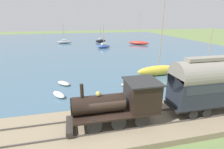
{
  "coord_description": "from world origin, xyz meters",
  "views": [
    {
      "loc": [
        -10.39,
        2.1,
        7.74
      ],
      "look_at": [
        8.01,
        -2.21,
        1.53
      ],
      "focal_mm": 28.0,
      "sensor_mm": 36.0,
      "label": 1
    }
  ],
  "objects": [
    {
      "name": "sailboat_blue",
      "position": [
        35.01,
        -6.27,
        0.52
      ],
      "size": [
        2.46,
        3.91,
        6.11
      ],
      "rotation": [
        0.0,
        0.0,
        0.27
      ],
      "color": "#335199",
      "rests_on": "harbor_water"
    },
    {
      "name": "rail_embankment",
      "position": [
        0.12,
        0.0,
        0.23
      ],
      "size": [
        5.21,
        56.0,
        0.57
      ],
      "color": "#84755B",
      "rests_on": "ground"
    },
    {
      "name": "steam_locomotive",
      "position": [
        0.12,
        -1.2,
        2.26
      ],
      "size": [
        2.43,
        6.48,
        3.12
      ],
      "color": "black",
      "rests_on": "rail_embankment"
    },
    {
      "name": "sailboat_white",
      "position": [
        12.09,
        -18.49,
        0.55
      ],
      "size": [
        4.12,
        6.12,
        6.12
      ],
      "rotation": [
        0.0,
        0.0,
        0.45
      ],
      "color": "white",
      "rests_on": "harbor_water"
    },
    {
      "name": "sailboat_red",
      "position": [
        38.37,
        -17.44,
        0.58
      ],
      "size": [
        4.61,
        5.82,
        9.17
      ],
      "rotation": [
        0.0,
        0.0,
        -0.59
      ],
      "color": "#B72D23",
      "rests_on": "harbor_water"
    },
    {
      "name": "harbor_water",
      "position": [
        43.03,
        0.0,
        0.0
      ],
      "size": [
        80.0,
        80.0,
        0.01
      ],
      "color": "#426075",
      "rests_on": "ground"
    },
    {
      "name": "rowboat_far_out",
      "position": [
        6.6,
        3.67,
        0.26
      ],
      "size": [
        1.95,
        1.6,
        0.51
      ],
      "rotation": [
        0.0,
        0.0,
        -1.0
      ],
      "color": "silver",
      "rests_on": "harbor_water"
    },
    {
      "name": "rowboat_near_shore",
      "position": [
        9.98,
        3.28,
        0.21
      ],
      "size": [
        2.01,
        1.89,
        0.4
      ],
      "rotation": [
        0.0,
        0.0,
        -0.86
      ],
      "color": "#B7B2A3",
      "rests_on": "harbor_water"
    },
    {
      "name": "ground_plane",
      "position": [
        0.0,
        0.0,
        0.0
      ],
      "size": [
        200.0,
        200.0,
        0.0
      ],
      "primitive_type": "plane",
      "color": "#607542"
    },
    {
      "name": "sailboat_black",
      "position": [
        45.63,
        -7.25,
        0.56
      ],
      "size": [
        2.04,
        3.72,
        5.28
      ],
      "rotation": [
        0.0,
        0.0,
        0.28
      ],
      "color": "black",
      "rests_on": "harbor_water"
    },
    {
      "name": "sailboat_gray",
      "position": [
        45.84,
        4.07,
        0.54
      ],
      "size": [
        1.41,
        4.45,
        6.11
      ],
      "rotation": [
        0.0,
        0.0,
        -0.07
      ],
      "color": "gray",
      "rests_on": "harbor_water"
    },
    {
      "name": "rowboat_mid_harbor",
      "position": [
        7.15,
        -4.45,
        0.21
      ],
      "size": [
        2.51,
        2.71,
        0.4
      ],
      "rotation": [
        0.0,
        0.0,
        -0.72
      ],
      "color": "#B7B2A3",
      "rests_on": "harbor_water"
    },
    {
      "name": "sailboat_yellow",
      "position": [
        10.66,
        -9.47,
        0.76
      ],
      "size": [
        1.4,
        6.37,
        9.8
      ],
      "rotation": [
        0.0,
        0.0,
        0.05
      ],
      "color": "gold",
      "rests_on": "harbor_water"
    }
  ]
}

